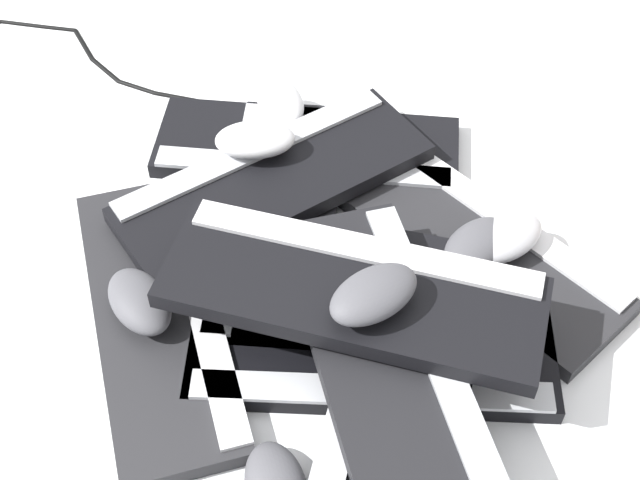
# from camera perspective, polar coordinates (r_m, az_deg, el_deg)

# --- Properties ---
(ground_plane) EXTENTS (3.20, 3.20, 0.00)m
(ground_plane) POSITION_cam_1_polar(r_m,az_deg,el_deg) (1.20, -1.24, -0.12)
(ground_plane) COLOR white
(keyboard_0) EXTENTS (0.35, 0.46, 0.03)m
(keyboard_0) POSITION_cam_1_polar(r_m,az_deg,el_deg) (1.22, -2.67, 1.51)
(keyboard_0) COLOR black
(keyboard_0) RESTS_ON ground
(keyboard_1) EXTENTS (0.43, 0.40, 0.03)m
(keyboard_1) POSITION_cam_1_polar(r_m,az_deg,el_deg) (1.13, -10.21, -4.82)
(keyboard_1) COLOR #232326
(keyboard_1) RESTS_ON ground
(keyboard_2) EXTENTS (0.45, 0.36, 0.03)m
(keyboard_2) POSITION_cam_1_polar(r_m,az_deg,el_deg) (1.08, 3.30, -7.58)
(keyboard_2) COLOR black
(keyboard_2) RESTS_ON ground
(keyboard_3) EXTENTS (0.46, 0.24, 0.03)m
(keyboard_3) POSITION_cam_1_polar(r_m,az_deg,el_deg) (1.20, 9.62, -0.04)
(keyboard_3) COLOR #232326
(keyboard_3) RESTS_ON ground
(keyboard_4) EXTENTS (0.46, 0.34, 0.03)m
(keyboard_4) POSITION_cam_1_polar(r_m,az_deg,el_deg) (1.31, -0.84, 5.89)
(keyboard_4) COLOR black
(keyboard_4) RESTS_ON ground
(keyboard_5) EXTENTS (0.29, 0.46, 0.03)m
(keyboard_5) POSITION_cam_1_polar(r_m,az_deg,el_deg) (1.03, 5.23, -9.18)
(keyboard_5) COLOR black
(keyboard_5) RESTS_ON keyboard_2
(keyboard_6) EXTENTS (0.43, 0.40, 0.03)m
(keyboard_6) POSITION_cam_1_polar(r_m,az_deg,el_deg) (1.01, 4.40, -7.79)
(keyboard_6) COLOR black
(keyboard_6) RESTS_ON keyboard_5
(keyboard_7) EXTENTS (0.46, 0.28, 0.03)m
(keyboard_7) POSITION_cam_1_polar(r_m,az_deg,el_deg) (1.02, 2.11, -3.22)
(keyboard_7) COLOR black
(keyboard_7) RESTS_ON keyboard_6
(keyboard_8) EXTENTS (0.31, 0.46, 0.03)m
(keyboard_8) POSITION_cam_1_polar(r_m,az_deg,el_deg) (1.22, -3.02, 3.79)
(keyboard_8) COLOR black
(keyboard_8) RESTS_ON keyboard_0
(mouse_0) EXTENTS (0.13, 0.10, 0.04)m
(mouse_0) POSITION_cam_1_polar(r_m,az_deg,el_deg) (1.10, -11.48, -3.87)
(mouse_0) COLOR #4C4C51
(mouse_0) RESTS_ON keyboard_1
(mouse_2) EXTENTS (0.10, 0.13, 0.04)m
(mouse_2) POSITION_cam_1_polar(r_m,az_deg,el_deg) (0.98, 3.45, -3.49)
(mouse_2) COLOR #4C4C51
(mouse_2) RESTS_ON keyboard_7
(mouse_4) EXTENTS (0.13, 0.12, 0.04)m
(mouse_4) POSITION_cam_1_polar(r_m,az_deg,el_deg) (1.23, -4.18, 6.43)
(mouse_4) COLOR silver
(mouse_4) RESTS_ON keyboard_8
(mouse_5) EXTENTS (0.09, 0.12, 0.04)m
(mouse_5) POSITION_cam_1_polar(r_m,az_deg,el_deg) (1.15, 10.00, -0.31)
(mouse_5) COLOR #4C4C51
(mouse_5) RESTS_ON keyboard_3
(mouse_6) EXTENTS (0.10, 0.13, 0.04)m
(mouse_6) POSITION_cam_1_polar(r_m,az_deg,el_deg) (1.17, 11.84, 0.17)
(mouse_6) COLOR #B7B7BC
(mouse_6) RESTS_ON keyboard_3
(mouse_7) EXTENTS (0.13, 0.12, 0.04)m
(mouse_7) POSITION_cam_1_polar(r_m,az_deg,el_deg) (1.33, -2.56, 8.81)
(mouse_7) COLOR silver
(mouse_7) RESTS_ON keyboard_4
(cable_1) EXTENTS (0.51, 0.30, 0.01)m
(cable_1) POSITION_cam_1_polar(r_m,az_deg,el_deg) (1.53, -17.33, 10.55)
(cable_1) COLOR black
(cable_1) RESTS_ON ground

